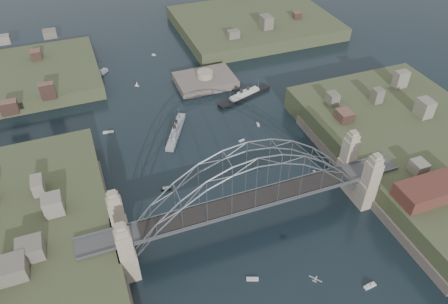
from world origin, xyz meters
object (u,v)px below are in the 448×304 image
fort_island (205,85)px  ocean_liner (244,96)px  wharf_shed (435,189)px  naval_cruiser_far (94,78)px  naval_cruiser_near (176,131)px  bridge (250,189)px

fort_island → ocean_liner: fort_island is taller
wharf_shed → naval_cruiser_far: 125.18m
naval_cruiser_near → wharf_shed: bearing=-48.6°
bridge → wharf_shed: 46.23m
naval_cruiser_far → fort_island: bearing=-24.9°
bridge → ocean_liner: bearing=68.2°
bridge → naval_cruiser_near: bridge is taller
naval_cruiser_far → naval_cruiser_near: bearing=-65.3°
naval_cruiser_near → bridge: bearing=-80.9°
wharf_shed → naval_cruiser_near: size_ratio=1.09×
naval_cruiser_near → naval_cruiser_far: naval_cruiser_near is taller
bridge → naval_cruiser_far: 93.23m
ocean_liner → bridge: bearing=-111.8°
fort_island → naval_cruiser_near: 32.41m
naval_cruiser_near → ocean_liner: 31.45m
fort_island → naval_cruiser_near: bearing=-126.0°
naval_cruiser_near → ocean_liner: bearing=21.9°
naval_cruiser_near → naval_cruiser_far: (-20.48, 44.55, -0.08)m
fort_island → wharf_shed: 90.48m
ocean_liner → fort_island: bearing=125.1°
bridge → fort_island: (12.00, 70.00, -12.66)m
fort_island → bridge: bearing=-99.7°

